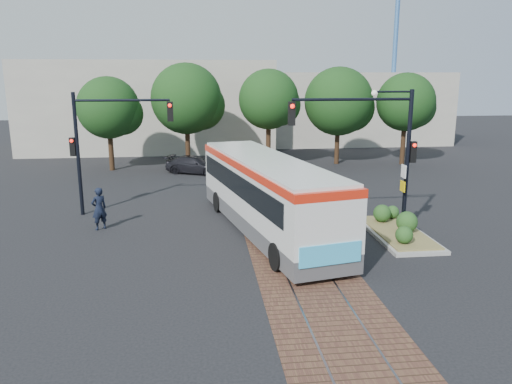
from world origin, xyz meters
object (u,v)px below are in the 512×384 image
(signal_pole_main, at_px, (380,140))
(city_bus, at_px, (266,191))
(officer, at_px, (99,209))
(signal_pole_left, at_px, (101,137))
(parked_car, at_px, (195,165))
(traffic_island, at_px, (397,227))

(signal_pole_main, bearing_deg, city_bus, 166.93)
(city_bus, bearing_deg, officer, 159.28)
(signal_pole_main, distance_m, signal_pole_left, 13.14)
(signal_pole_main, distance_m, officer, 12.62)
(officer, xyz_separation_m, parked_car, (4.19, 12.72, -0.36))
(city_bus, xyz_separation_m, signal_pole_left, (-7.60, 3.73, 2.04))
(city_bus, xyz_separation_m, officer, (-7.39, 1.10, -0.86))
(signal_pole_left, relative_size, parked_car, 1.43)
(city_bus, relative_size, officer, 6.48)
(officer, height_order, parked_car, officer)
(city_bus, distance_m, parked_car, 14.24)
(city_bus, bearing_deg, traffic_island, -24.04)
(traffic_island, relative_size, parked_car, 1.24)
(signal_pole_left, bearing_deg, signal_pole_main, -21.45)
(signal_pole_left, bearing_deg, parked_car, 66.45)
(parked_car, bearing_deg, officer, -173.71)
(city_bus, height_order, parked_car, city_bus)
(city_bus, relative_size, traffic_island, 2.40)
(officer, bearing_deg, traffic_island, 133.99)
(city_bus, xyz_separation_m, traffic_island, (5.59, -1.17, -1.50))
(signal_pole_main, xyz_separation_m, parked_car, (-7.83, 14.89, -3.55))
(officer, bearing_deg, parked_car, -144.33)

